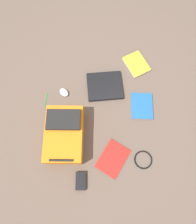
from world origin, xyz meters
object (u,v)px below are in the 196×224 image
Objects in this scene: computer_mouse at (64,92)px; laptop at (105,86)px; cable_coil at (143,160)px; book_blue at (113,159)px; power_brick at (81,181)px; pen_black at (46,100)px; backpack at (65,134)px; book_red at (136,64)px; book_comic at (142,106)px.

laptop is at bearing -33.68° from computer_mouse.
laptop is 2.35× the size of cable_coil.
book_blue is 0.71m from computer_mouse.
power_brick is 0.75m from pen_black.
laptop is (-0.41, -0.37, -0.07)m from backpack.
pen_black is (0.54, 0.02, -0.01)m from laptop.
book_red is at bearing -168.70° from pen_black.
computer_mouse reaches higher than cable_coil.
book_blue is (0.41, 0.79, -0.01)m from book_red.
book_comic is at bearing -53.85° from computer_mouse.
computer_mouse reaches higher than book_comic.
laptop reaches higher than book_red.
book_red is 1.85× the size of cable_coil.
backpack reaches higher than book_blue.
computer_mouse is at bearing -169.34° from pen_black.
pen_black is (0.87, 0.17, -0.01)m from book_red.
power_brick is (0.70, 0.90, 0.00)m from book_red.
book_red is 0.87m from cable_coil.
book_blue is 0.30m from power_brick.
book_blue is at bearing -158.35° from power_brick.
book_red is at bearing -19.92° from computer_mouse.
laptop reaches higher than power_brick.
book_comic is (-0.27, 0.25, -0.01)m from laptop.
book_red is 0.89m from book_blue.
book_comic reaches higher than book_blue.
laptop is at bearing -115.65° from power_brick.
book_red is 0.84× the size of book_blue.
cable_coil is at bearing -174.26° from power_brick.
backpack reaches higher than power_brick.
book_comic is (-0.69, -0.12, -0.08)m from backpack.
book_comic is at bearing -141.96° from power_brick.
book_blue is at bearing 47.53° from book_comic.
laptop is 0.54m from pen_black.
pen_black is at bearing -16.10° from book_comic.
book_red is at bearing -98.88° from book_comic.
pen_black is at bearing -44.20° from cable_coil.
backpack reaches higher than pen_black.
book_comic is 0.46m from cable_coil.
backpack is 5.46× the size of computer_mouse.
book_blue is at bearing 62.36° from book_red.
computer_mouse reaches higher than pen_black.
laptop reaches higher than pen_black.
book_blue is at bearing -97.20° from computer_mouse.
computer_mouse is at bearing -22.48° from book_comic.
laptop is 2.53× the size of power_brick.
power_brick reaches higher than pen_black.
backpack is 0.92m from book_red.
pen_black is at bearing -76.30° from power_brick.
power_brick is (0.63, 0.49, 0.01)m from book_comic.
computer_mouse is at bearing 11.45° from book_red.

